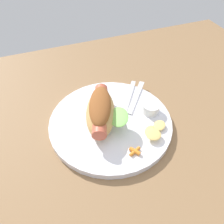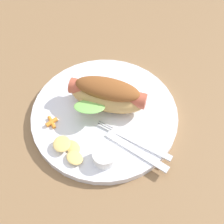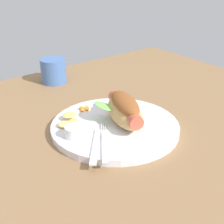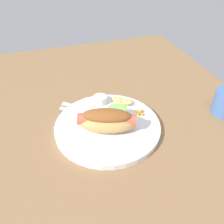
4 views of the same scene
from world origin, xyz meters
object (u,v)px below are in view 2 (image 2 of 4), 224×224
sauce_ramekin (104,157)px  knife (137,151)px  hot_dog (107,94)px  fork (135,141)px  chips_pile (69,149)px  carrot_garnish (52,123)px  plate (105,115)px

sauce_ramekin → knife: (1.16, -6.13, -1.02)cm
hot_dog → fork: size_ratio=1.22×
hot_dog → chips_pile: 13.20cm
knife → carrot_garnish: bearing=14.9°
sauce_ramekin → plate: bearing=-4.2°
sauce_ramekin → fork: sauce_ramekin is taller
plate → hot_dog: bearing=-19.5°
carrot_garnish → hot_dog: bearing=-70.7°
plate → sauce_ramekin: sauce_ramekin is taller
chips_pile → knife: bearing=-95.4°
hot_dog → knife: bearing=132.4°
plate → carrot_garnish: size_ratio=10.14×
plate → sauce_ramekin: bearing=175.8°
sauce_ramekin → fork: 7.06cm
plate → chips_pile: (-8.08, 7.17, 1.54)cm
fork → carrot_garnish: 16.77cm
knife → chips_pile: chips_pile is taller
plate → chips_pile: 10.91cm
fork → knife: bearing=125.1°
sauce_ramekin → chips_pile: size_ratio=0.62×
sauce_ramekin → carrot_garnish: sauce_ramekin is taller
plate → hot_dog: (2.14, -0.76, 4.18)cm
fork → chips_pile: (-1.00, 12.53, 0.54)cm
sauce_ramekin → carrot_garnish: 13.06cm
carrot_garnish → plate: bearing=-80.2°
hot_dog → chips_pile: (-10.22, 7.92, -2.63)cm
plate → chips_pile: chips_pile is taller
sauce_ramekin → fork: (3.36, -6.13, -1.00)cm
hot_dog → chips_pile: hot_dog is taller
sauce_ramekin → carrot_garnish: bearing=48.7°
fork → knife: 2.20cm
sauce_ramekin → knife: 6.32cm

